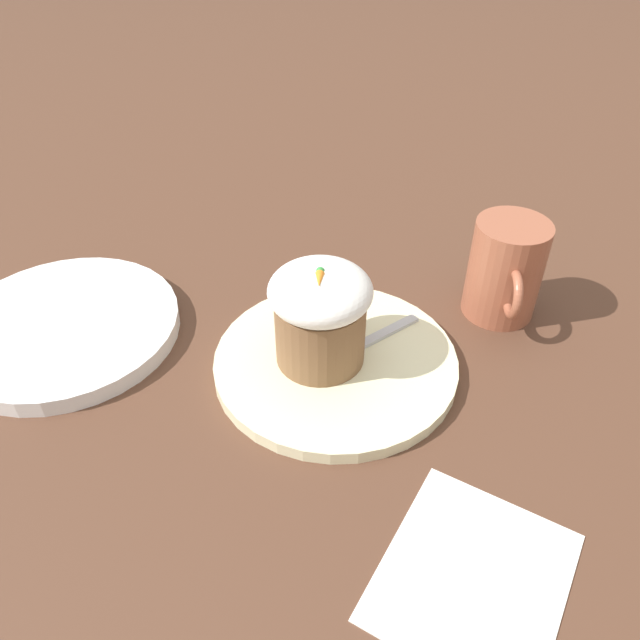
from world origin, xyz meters
TOP-DOWN VIEW (x-y plane):
  - ground_plane at (0.00, 0.00)m, footprint 4.00×4.00m
  - dessert_plate at (0.00, 0.00)m, footprint 0.23×0.23m
  - carrot_cake at (0.00, -0.01)m, footprint 0.09×0.09m
  - spoon at (-0.01, 0.01)m, footprint 0.09×0.11m
  - coffee_cup at (-0.10, 0.17)m, footprint 0.10×0.07m
  - side_plate at (-0.03, -0.28)m, footprint 0.23×0.23m
  - paper_napkin at (0.21, 0.10)m, footprint 0.18×0.17m

SIDE VIEW (x-z plane):
  - ground_plane at x=0.00m, z-range 0.00..0.00m
  - paper_napkin at x=0.21m, z-range 0.00..0.00m
  - dessert_plate at x=0.00m, z-range 0.00..0.01m
  - side_plate at x=-0.03m, z-range 0.00..0.02m
  - spoon at x=-0.01m, z-range 0.01..0.02m
  - coffee_cup at x=-0.10m, z-range 0.00..0.10m
  - carrot_cake at x=0.00m, z-range 0.01..0.12m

